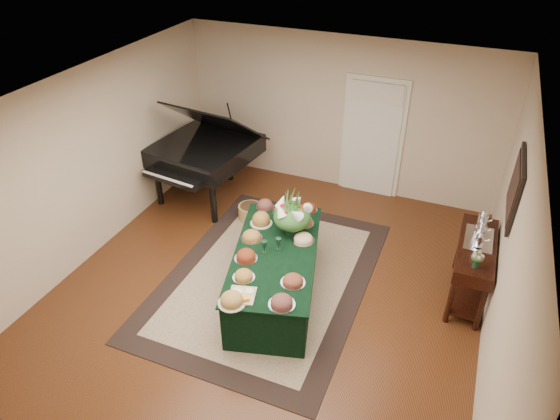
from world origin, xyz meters
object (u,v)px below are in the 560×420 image
at_px(floral_centerpiece, 292,213).
at_px(grand_piano, 205,150).
at_px(mahogany_sideboard, 475,257).
at_px(buffet_table, 275,273).

distance_m(floral_centerpiece, grand_piano, 2.54).
bearing_deg(grand_piano, mahogany_sideboard, -12.18).
relative_size(floral_centerpiece, grand_piano, 0.27).
bearing_deg(floral_centerpiece, buffet_table, -94.86).
distance_m(floral_centerpiece, mahogany_sideboard, 2.40).
bearing_deg(floral_centerpiece, grand_piano, 146.45).
xyz_separation_m(grand_piano, mahogany_sideboard, (4.44, -0.96, -0.22)).
bearing_deg(mahogany_sideboard, floral_centerpiece, -169.23).
relative_size(buffet_table, grand_piano, 1.24).
xyz_separation_m(buffet_table, grand_piano, (-2.07, 1.88, 0.54)).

